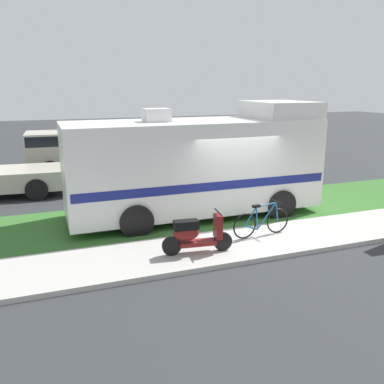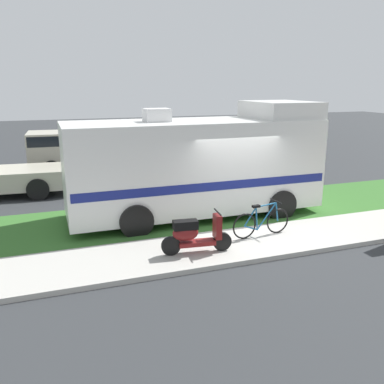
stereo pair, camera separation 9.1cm
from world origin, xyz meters
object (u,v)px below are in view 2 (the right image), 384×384
(scooter, at_px, (194,234))
(bicycle, at_px, (261,222))
(motorhome_rv, at_px, (198,164))
(pickup_truck_far, at_px, (74,151))

(scooter, height_order, bicycle, scooter)
(motorhome_rv, xyz_separation_m, bicycle, (0.81, -2.43, -1.11))
(bicycle, bearing_deg, scooter, -167.16)
(motorhome_rv, bearing_deg, scooter, -112.31)
(motorhome_rv, relative_size, pickup_truck_far, 1.44)
(motorhome_rv, height_order, pickup_truck_far, motorhome_rv)
(scooter, bearing_deg, motorhome_rv, 67.69)
(scooter, relative_size, bicycle, 0.99)
(scooter, relative_size, pickup_truck_far, 0.32)
(pickup_truck_far, bearing_deg, bicycle, -69.98)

